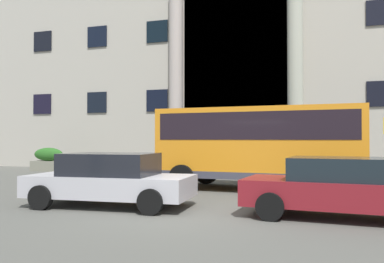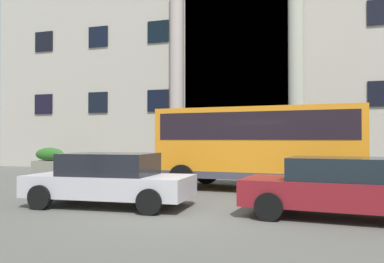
{
  "view_description": "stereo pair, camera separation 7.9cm",
  "coord_description": "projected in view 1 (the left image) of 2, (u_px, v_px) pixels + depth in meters",
  "views": [
    {
      "loc": [
        3.38,
        -9.05,
        1.78
      ],
      "look_at": [
        -1.09,
        4.71,
        2.04
      ],
      "focal_mm": 39.02,
      "sensor_mm": 36.0,
      "label": 1
    },
    {
      "loc": [
        3.46,
        -9.03,
        1.78
      ],
      "look_at": [
        -1.09,
        4.71,
        2.04
      ],
      "focal_mm": 39.02,
      "sensor_mm": 36.0,
      "label": 2
    }
  ],
  "objects": [
    {
      "name": "ground_plane",
      "position": [
        174.0,
        219.0,
        9.62
      ],
      "size": [
        80.0,
        64.0,
        0.12
      ],
      "primitive_type": "cube",
      "color": "#55544E"
    },
    {
      "name": "scooter_by_planter",
      "position": [
        322.0,
        185.0,
        11.83
      ],
      "size": [
        1.94,
        0.75,
        0.89
      ],
      "rotation": [
        0.0,
        0.0,
        0.27
      ],
      "color": "black",
      "rests_on": "ground_plane"
    },
    {
      "name": "parked_sedan_second",
      "position": [
        347.0,
        187.0,
        9.26
      ],
      "size": [
        4.65,
        2.21,
        1.36
      ],
      "rotation": [
        0.0,
        0.0,
        -0.07
      ],
      "color": "maroon",
      "rests_on": "ground_plane"
    },
    {
      "name": "hedge_planter_entrance_left",
      "position": [
        49.0,
        160.0,
        23.05
      ],
      "size": [
        1.87,
        0.77,
        1.29
      ],
      "color": "gray",
      "rests_on": "ground_plane"
    },
    {
      "name": "orange_minibus",
      "position": [
        260.0,
        141.0,
        14.52
      ],
      "size": [
        7.09,
        3.11,
        2.84
      ],
      "rotation": [
        0.0,
        0.0,
        -0.06
      ],
      "color": "orange",
      "rests_on": "ground_plane"
    },
    {
      "name": "office_building_facade",
      "position": [
        270.0,
        25.0,
        26.4
      ],
      "size": [
        34.24,
        9.65,
        18.05
      ],
      "color": "#AFA89B",
      "rests_on": "ground_plane"
    },
    {
      "name": "parked_compact_extra",
      "position": [
        110.0,
        179.0,
        10.97
      ],
      "size": [
        4.4,
        2.22,
        1.4
      ],
      "rotation": [
        0.0,
        0.0,
        0.06
      ],
      "color": "#B7B3BB",
      "rests_on": "ground_plane"
    },
    {
      "name": "hedge_planter_west",
      "position": [
        235.0,
        161.0,
        20.13
      ],
      "size": [
        1.88,
        0.96,
        1.47
      ],
      "color": "gray",
      "rests_on": "ground_plane"
    },
    {
      "name": "motorcycle_near_kerb",
      "position": [
        123.0,
        180.0,
        13.4
      ],
      "size": [
        1.99,
        0.76,
        0.89
      ],
      "rotation": [
        0.0,
        0.0,
        -0.27
      ],
      "color": "black",
      "rests_on": "ground_plane"
    }
  ]
}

